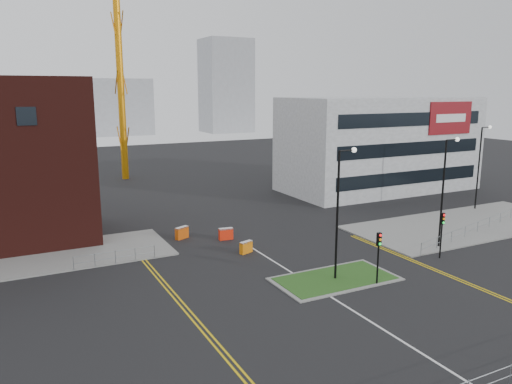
# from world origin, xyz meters

# --- Properties ---
(ground) EXTENTS (200.00, 200.00, 0.00)m
(ground) POSITION_xyz_m (0.00, 0.00, 0.00)
(ground) COLOR black
(ground) RESTS_ON ground
(pavement_right) EXTENTS (24.00, 10.00, 0.12)m
(pavement_right) POSITION_xyz_m (22.00, 14.00, 0.06)
(pavement_right) COLOR slate
(pavement_right) RESTS_ON ground
(island_kerb) EXTENTS (8.60, 4.60, 0.08)m
(island_kerb) POSITION_xyz_m (2.00, 8.00, 0.04)
(island_kerb) COLOR slate
(island_kerb) RESTS_ON ground
(grass_island) EXTENTS (8.00, 4.00, 0.12)m
(grass_island) POSITION_xyz_m (2.00, 8.00, 0.06)
(grass_island) COLOR #234617
(grass_island) RESTS_ON ground
(office_block) EXTENTS (25.00, 12.20, 12.00)m
(office_block) POSITION_xyz_m (26.01, 31.97, 6.00)
(office_block) COLOR #9EA1A3
(office_block) RESTS_ON ground
(streetlamp_island) EXTENTS (1.46, 0.36, 9.18)m
(streetlamp_island) POSITION_xyz_m (2.22, 8.00, 5.41)
(streetlamp_island) COLOR black
(streetlamp_island) RESTS_ON ground
(streetlamp_right_near) EXTENTS (1.46, 0.36, 9.18)m
(streetlamp_right_near) POSITION_xyz_m (14.22, 10.00, 5.41)
(streetlamp_right_near) COLOR black
(streetlamp_right_near) RESTS_ON ground
(streetlamp_right_far) EXTENTS (1.46, 0.36, 9.18)m
(streetlamp_right_far) POSITION_xyz_m (28.22, 18.00, 5.41)
(streetlamp_right_far) COLOR black
(streetlamp_right_far) RESTS_ON ground
(traffic_light_island) EXTENTS (0.28, 0.33, 3.65)m
(traffic_light_island) POSITION_xyz_m (4.00, 5.98, 2.57)
(traffic_light_island) COLOR black
(traffic_light_island) RESTS_ON ground
(traffic_light_right) EXTENTS (0.28, 0.33, 3.65)m
(traffic_light_right) POSITION_xyz_m (12.00, 7.98, 2.57)
(traffic_light_right) COLOR black
(traffic_light_right) RESTS_ON ground
(railing_front) EXTENTS (24.05, 0.05, 1.10)m
(railing_front) POSITION_xyz_m (0.00, -6.00, 0.78)
(railing_front) COLOR gray
(railing_front) RESTS_ON ground
(railing_left) EXTENTS (6.05, 0.05, 1.10)m
(railing_left) POSITION_xyz_m (-11.00, 18.00, 0.74)
(railing_left) COLOR gray
(railing_left) RESTS_ON ground
(railing_right) EXTENTS (19.05, 5.05, 1.10)m
(railing_right) POSITION_xyz_m (20.50, 11.50, 0.78)
(railing_right) COLOR gray
(railing_right) RESTS_ON ground
(centre_line) EXTENTS (0.15, 30.00, 0.01)m
(centre_line) POSITION_xyz_m (0.00, 2.00, 0.01)
(centre_line) COLOR silver
(centre_line) RESTS_ON ground
(yellow_left_a) EXTENTS (0.12, 24.00, 0.01)m
(yellow_left_a) POSITION_xyz_m (-9.00, 10.00, 0.01)
(yellow_left_a) COLOR gold
(yellow_left_a) RESTS_ON ground
(yellow_left_b) EXTENTS (0.12, 24.00, 0.01)m
(yellow_left_b) POSITION_xyz_m (-8.70, 10.00, 0.01)
(yellow_left_b) COLOR gold
(yellow_left_b) RESTS_ON ground
(yellow_right_a) EXTENTS (0.12, 20.00, 0.01)m
(yellow_right_a) POSITION_xyz_m (9.50, 6.00, 0.01)
(yellow_right_a) COLOR gold
(yellow_right_a) RESTS_ON ground
(yellow_right_b) EXTENTS (0.12, 20.00, 0.01)m
(yellow_right_b) POSITION_xyz_m (9.80, 6.00, 0.01)
(yellow_right_b) COLOR gold
(yellow_right_b) RESTS_ON ground
(skyline_b) EXTENTS (24.00, 12.00, 16.00)m
(skyline_b) POSITION_xyz_m (10.00, 130.00, 8.00)
(skyline_b) COLOR gray
(skyline_b) RESTS_ON ground
(skyline_c) EXTENTS (14.00, 12.00, 28.00)m
(skyline_c) POSITION_xyz_m (45.00, 125.00, 14.00)
(skyline_c) COLOR gray
(skyline_c) RESTS_ON ground
(skyline_d) EXTENTS (30.00, 12.00, 12.00)m
(skyline_d) POSITION_xyz_m (-8.00, 140.00, 6.00)
(skyline_d) COLOR gray
(skyline_d) RESTS_ON ground
(barrier_left) EXTENTS (1.34, 0.92, 1.07)m
(barrier_left) POSITION_xyz_m (-4.36, 22.14, 0.58)
(barrier_left) COLOR #D8510C
(barrier_left) RESTS_ON ground
(barrier_mid) EXTENTS (1.22, 0.77, 0.97)m
(barrier_mid) POSITION_xyz_m (-1.02, 16.00, 0.53)
(barrier_mid) COLOR orange
(barrier_mid) RESTS_ON ground
(barrier_right) EXTENTS (1.28, 0.54, 1.04)m
(barrier_right) POSITION_xyz_m (-1.00, 20.12, 0.57)
(barrier_right) COLOR #F9290D
(barrier_right) RESTS_ON ground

